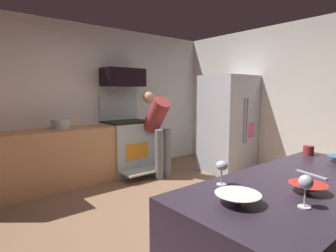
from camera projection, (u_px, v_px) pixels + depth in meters
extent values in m
cube|color=#866349|center=(177.00, 220.00, 3.16)|extent=(5.20, 4.80, 0.02)
cube|color=silver|center=(90.00, 101.00, 4.79)|extent=(5.20, 0.12, 2.60)
cube|color=silver|center=(291.00, 102.00, 4.60)|extent=(0.12, 4.80, 2.60)
cube|color=tan|center=(44.00, 161.00, 4.06)|extent=(2.40, 0.60, 0.90)
cube|color=#B4C2BD|center=(127.00, 148.00, 4.93)|extent=(0.76, 0.64, 0.92)
cube|color=black|center=(127.00, 122.00, 4.87)|extent=(0.76, 0.64, 0.03)
cube|color=#B4C2BD|center=(118.00, 103.00, 5.06)|extent=(0.76, 0.06, 0.61)
cube|color=orange|center=(137.00, 151.00, 4.68)|extent=(0.44, 0.01, 0.28)
cube|color=#B4C2BD|center=(143.00, 171.00, 4.60)|extent=(0.72, 0.34, 0.03)
cube|color=black|center=(123.00, 77.00, 4.85)|extent=(0.74, 0.38, 0.32)
cube|color=silver|center=(228.00, 124.00, 5.02)|extent=(0.88, 0.75, 1.76)
cylinder|color=silver|center=(245.00, 121.00, 4.69)|extent=(0.02, 0.02, 0.79)
cylinder|color=silver|center=(248.00, 121.00, 4.74)|extent=(0.02, 0.02, 0.79)
cube|color=pink|center=(251.00, 130.00, 4.84)|extent=(0.20, 0.01, 0.26)
cylinder|color=slate|center=(159.00, 155.00, 4.56)|extent=(0.14, 0.14, 0.84)
cylinder|color=slate|center=(167.00, 153.00, 4.67)|extent=(0.14, 0.14, 0.84)
cylinder|color=#9A3739|center=(157.00, 115.00, 4.67)|extent=(0.30, 0.60, 0.65)
sphere|color=tan|center=(149.00, 97.00, 4.81)|extent=(0.20, 0.20, 0.20)
cube|color=#312534|center=(299.00, 247.00, 1.80)|extent=(1.85, 0.80, 0.90)
cone|color=white|center=(238.00, 198.00, 1.38)|extent=(0.23, 0.23, 0.05)
cone|color=red|center=(308.00, 188.00, 1.53)|extent=(0.21, 0.21, 0.05)
cylinder|color=silver|center=(221.00, 184.00, 1.66)|extent=(0.06, 0.06, 0.01)
cylinder|color=silver|center=(221.00, 177.00, 1.65)|extent=(0.01, 0.01, 0.09)
ellipsoid|color=silver|center=(222.00, 166.00, 1.65)|extent=(0.07, 0.07, 0.06)
cylinder|color=silver|center=(304.00, 207.00, 1.33)|extent=(0.06, 0.06, 0.01)
cylinder|color=silver|center=(305.00, 198.00, 1.33)|extent=(0.01, 0.01, 0.09)
ellipsoid|color=silver|center=(306.00, 182.00, 1.32)|extent=(0.07, 0.07, 0.07)
cylinder|color=#9B3434|center=(308.00, 150.00, 2.44)|extent=(0.09, 0.09, 0.09)
cube|color=#B7BABF|center=(311.00, 174.00, 1.86)|extent=(0.08, 0.23, 0.01)
cylinder|color=#B6BBB9|center=(60.00, 124.00, 4.16)|extent=(0.27, 0.27, 0.15)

